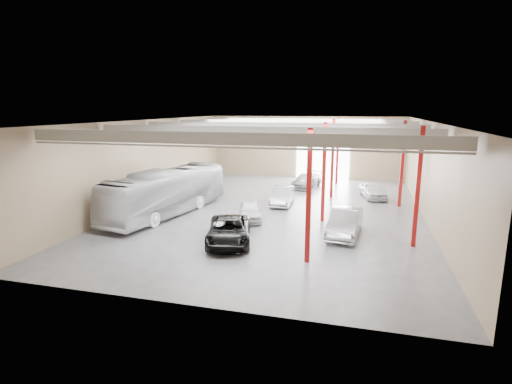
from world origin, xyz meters
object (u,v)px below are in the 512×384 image
at_px(black_sedan, 229,231).
at_px(car_row_a, 250,210).
at_px(car_row_b, 282,196).
at_px(coach_bus, 167,192).
at_px(car_right_near, 345,222).
at_px(car_row_c, 307,180).
at_px(car_right_far, 373,190).

relative_size(black_sedan, car_row_a, 1.37).
bearing_deg(car_row_b, car_row_a, -107.07).
bearing_deg(coach_bus, car_right_near, 1.82).
height_order(car_row_b, car_row_c, car_row_b).
xyz_separation_m(car_right_near, car_right_far, (1.93, 11.62, -0.11)).
bearing_deg(car_row_c, car_row_a, -89.62).
height_order(coach_bus, black_sedan, coach_bus).
relative_size(black_sedan, car_right_far, 1.27).
distance_m(coach_bus, car_row_b, 9.54).
distance_m(coach_bus, car_row_a, 6.58).
xyz_separation_m(car_row_c, car_right_near, (4.49, -14.95, 0.12)).
bearing_deg(car_row_a, car_row_c, 62.26).
bearing_deg(coach_bus, car_row_b, 43.80).
bearing_deg(car_row_c, black_sedan, -86.30).
bearing_deg(black_sedan, car_row_a, 75.95).
distance_m(car_row_a, car_row_c, 13.20).
xyz_separation_m(coach_bus, car_right_far, (15.23, 9.78, -0.99)).
relative_size(car_row_a, car_row_c, 0.79).
xyz_separation_m(car_row_a, car_row_b, (1.36, 5.20, 0.06)).
bearing_deg(car_row_b, black_sedan, -99.05).
height_order(car_row_a, car_row_b, car_row_b).
bearing_deg(car_right_far, coach_bus, -161.35).
xyz_separation_m(coach_bus, car_row_c, (8.81, 13.11, -0.99)).
bearing_deg(car_row_a, car_right_near, -33.71).
xyz_separation_m(black_sedan, car_row_c, (2.16, 18.19, -0.03)).
distance_m(car_row_b, car_right_near, 9.00).
bearing_deg(car_right_far, car_row_a, -146.18).
xyz_separation_m(car_row_b, car_row_c, (0.96, 7.79, -0.01)).
xyz_separation_m(car_row_c, car_right_far, (6.42, -3.33, 0.00)).
xyz_separation_m(car_row_a, car_row_c, (2.31, 12.99, 0.05)).
xyz_separation_m(coach_bus, car_right_near, (13.30, -1.84, -0.87)).
bearing_deg(car_row_c, coach_bus, -113.42).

